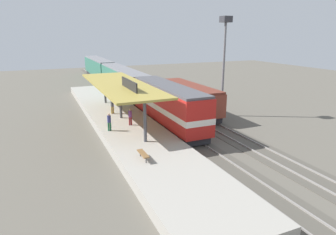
# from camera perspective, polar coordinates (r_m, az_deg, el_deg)

# --- Properties ---
(ground_plane) EXTENTS (120.00, 120.00, 0.00)m
(ground_plane) POSITION_cam_1_polar(r_m,az_deg,el_deg) (35.26, 1.51, -0.29)
(ground_plane) COLOR #5B564C
(track_near) EXTENTS (3.20, 110.00, 0.16)m
(track_near) POSITION_cam_1_polar(r_m,az_deg,el_deg) (34.49, -1.51, -0.61)
(track_near) COLOR #4E4941
(track_near) RESTS_ON ground
(track_far) EXTENTS (3.20, 110.00, 0.16)m
(track_far) POSITION_cam_1_polar(r_m,az_deg,el_deg) (36.39, 5.22, 0.21)
(track_far) COLOR #4E4941
(track_far) RESTS_ON ground
(platform) EXTENTS (6.00, 44.00, 0.90)m
(platform) POSITION_cam_1_polar(r_m,az_deg,el_deg) (33.00, -8.94, -0.82)
(platform) COLOR #9E998E
(platform) RESTS_ON ground
(station_canopy) EXTENTS (5.20, 18.00, 4.70)m
(station_canopy) POSITION_cam_1_polar(r_m,az_deg,el_deg) (31.98, -9.21, 6.16)
(station_canopy) COLOR #47474C
(station_canopy) RESTS_ON platform
(platform_bench) EXTENTS (0.44, 1.70, 0.50)m
(platform_bench) POSITION_cam_1_polar(r_m,az_deg,el_deg) (21.92, -4.82, -6.96)
(platform_bench) COLOR #333338
(platform_bench) RESTS_ON platform
(locomotive) EXTENTS (2.93, 14.43, 4.44)m
(locomotive) POSITION_cam_1_polar(r_m,az_deg,el_deg) (31.87, -0.02, 2.43)
(locomotive) COLOR #28282D
(locomotive) RESTS_ON track_near
(passenger_carriage_front) EXTENTS (2.90, 20.00, 4.24)m
(passenger_carriage_front) POSITION_cam_1_polar(r_m,az_deg,el_deg) (48.62, -8.57, 6.84)
(passenger_carriage_front) COLOR #28282D
(passenger_carriage_front) RESTS_ON track_near
(passenger_carriage_rear) EXTENTS (2.90, 20.00, 4.24)m
(passenger_carriage_rear) POSITION_cam_1_polar(r_m,az_deg,el_deg) (68.76, -13.19, 9.23)
(passenger_carriage_rear) COLOR #28282D
(passenger_carriage_rear) RESTS_ON track_near
(freight_car) EXTENTS (2.80, 12.00, 3.54)m
(freight_car) POSITION_cam_1_polar(r_m,az_deg,el_deg) (37.25, 4.15, 3.68)
(freight_car) COLOR #28282D
(freight_car) RESTS_ON track_far
(light_mast) EXTENTS (1.10, 1.10, 11.70)m
(light_mast) POSITION_cam_1_polar(r_m,az_deg,el_deg) (36.03, 10.82, 13.35)
(light_mast) COLOR slate
(light_mast) RESTS_ON ground
(person_waiting) EXTENTS (0.34, 0.34, 1.71)m
(person_waiting) POSITION_cam_1_polar(r_m,az_deg,el_deg) (29.93, -7.26, 0.31)
(person_waiting) COLOR maroon
(person_waiting) RESTS_ON platform
(person_walking) EXTENTS (0.34, 0.34, 1.71)m
(person_walking) POSITION_cam_1_polar(r_m,az_deg,el_deg) (28.50, -11.23, -0.68)
(person_walking) COLOR #23603D
(person_walking) RESTS_ON platform
(person_boarding) EXTENTS (0.34, 0.34, 1.71)m
(person_boarding) POSITION_cam_1_polar(r_m,az_deg,el_deg) (34.55, -10.66, 2.27)
(person_boarding) COLOR olive
(person_boarding) RESTS_ON platform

